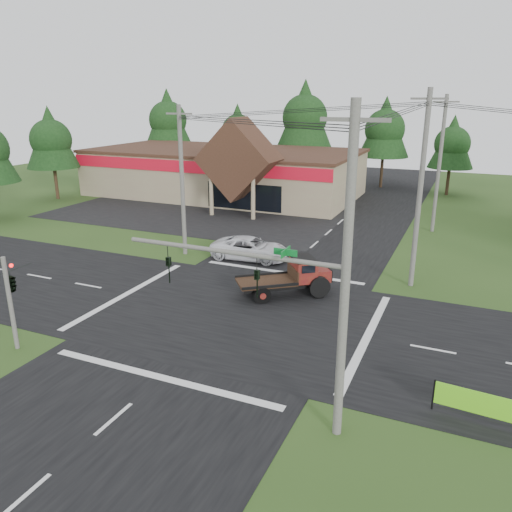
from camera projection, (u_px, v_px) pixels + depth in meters
The scene contains 20 objects.
ground at pixel (236, 313), 26.56m from camera, with size 120.00×120.00×0.00m, color #264117.
road_ns at pixel (236, 313), 26.56m from camera, with size 12.00×120.00×0.02m, color black.
road_ew at pixel (236, 313), 26.56m from camera, with size 120.00×12.00×0.02m, color black.
parking_apron at pixel (192, 215), 48.47m from camera, with size 28.00×14.00×0.02m, color black.
cvs_building at pixel (225, 171), 57.49m from camera, with size 30.40×18.20×9.19m.
traffic_signal_mast at pixel (293, 306), 16.44m from camera, with size 8.12×0.24×7.00m.
traffic_signal_corner at pixel (9, 275), 21.96m from camera, with size 0.53×2.48×4.40m.
utility_pole_nr at pixel (346, 279), 15.43m from camera, with size 2.00×0.30×11.00m.
utility_pole_nw at pixel (182, 180), 34.95m from camera, with size 2.00×0.30×10.50m.
utility_pole_ne at pixel (420, 190), 28.67m from camera, with size 2.00×0.30×11.50m.
utility_pole_n at pixel (439, 164), 40.93m from camera, with size 2.00×0.30×11.20m.
tree_row_a at pixel (168, 118), 70.44m from camera, with size 6.72×6.72×12.12m.
tree_row_b at pixel (238, 129), 68.77m from camera, with size 5.60×5.60×10.10m.
tree_row_c at pixel (305, 115), 63.46m from camera, with size 7.28×7.28×13.13m.
tree_row_d at pixel (385, 127), 60.92m from camera, with size 6.16×6.16×11.11m.
tree_row_e at pixel (452, 142), 56.53m from camera, with size 5.04×5.04×9.09m.
tree_side_w at pixel (51, 138), 54.18m from camera, with size 5.60×5.60×10.10m.
antique_flatbed_truck at pixel (285, 277), 28.60m from camera, with size 2.06×5.40×2.26m, color #570C14, non-canonical shape.
roadside_banner at pixel (486, 408), 17.43m from camera, with size 3.62×0.11×1.24m, color #69D11B, non-canonical shape.
white_pickup at pixel (250, 248), 35.22m from camera, with size 2.55×5.53×1.54m, color white.
Camera 1 is at (10.77, -21.87, 11.03)m, focal length 35.00 mm.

